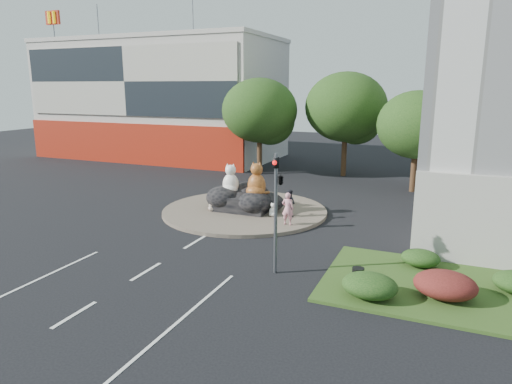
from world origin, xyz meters
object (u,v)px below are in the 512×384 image
Objects in this scene: cat_tabby at (257,179)px; kitten_white at (273,209)px; pedestrian_pink at (288,209)px; litter_bin at (358,276)px; parked_car at (162,157)px; pedestrian_dark at (289,203)px; cat_white at (231,179)px; kitten_calico at (212,204)px.

cat_tabby is 2.61× the size of kitten_white.
litter_bin is at bearing 127.19° from pedestrian_pink.
cat_tabby is 0.48× the size of parked_car.
parked_car is (-17.71, 13.17, -0.26)m from pedestrian_dark.
cat_tabby is 10.99m from litter_bin.
pedestrian_pink is at bearing -32.00° from cat_white.
pedestrian_pink is at bearing 128.77° from pedestrian_dark.
kitten_white is 9.56m from litter_bin.
kitten_white is (3.02, -0.65, -1.44)m from cat_white.
cat_tabby is 1.36× the size of pedestrian_dark.
cat_white is 1.22× the size of pedestrian_dark.
parked_car is at bearing 151.43° from kitten_calico.
cat_tabby is at bearing -37.62° from pedestrian_pink.
kitten_white is at bearing 23.09° from kitten_calico.
pedestrian_dark reaches higher than litter_bin.
kitten_calico is at bearing 145.56° from litter_bin.
litter_bin is (10.06, -6.90, -0.21)m from kitten_calico.
pedestrian_dark is 0.35× the size of parked_car.
pedestrian_pink is at bearing 7.96° from kitten_calico.
kitten_white is 0.19× the size of parked_car.
cat_white is 4.04m from pedestrian_dark.
kitten_calico is 5.23m from pedestrian_pink.
litter_bin is at bearing -44.69° from cat_tabby.
kitten_calico is (-2.53, -0.91, -1.52)m from cat_tabby.
kitten_white is 21.62m from parked_car.
litter_bin is (23.11, -20.78, -0.29)m from parked_car.
cat_white reaches higher than pedestrian_pink.
pedestrian_dark is (4.67, 0.71, 0.34)m from kitten_calico.
pedestrian_pink is (5.13, -0.93, 0.45)m from kitten_calico.
parked_car is at bearing 141.58° from cat_tabby.
kitten_calico reaches higher than kitten_white.
litter_bin is at bearing -48.71° from cat_white.
pedestrian_pink is 1.15× the size of pedestrian_dark.
pedestrian_pink reaches higher than pedestrian_dark.
kitten_white is 0.52× the size of pedestrian_dark.
kitten_calico is 19.04m from parked_car.
kitten_calico is at bearing -158.79° from cat_tabby.
parked_car reaches higher than kitten_white.
cat_white is 2.14× the size of kitten_calico.
parked_car is (-13.04, 13.88, 0.08)m from kitten_calico.
kitten_calico is 0.49× the size of pedestrian_pink.
pedestrian_dark is (3.88, -0.27, -1.07)m from cat_white.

